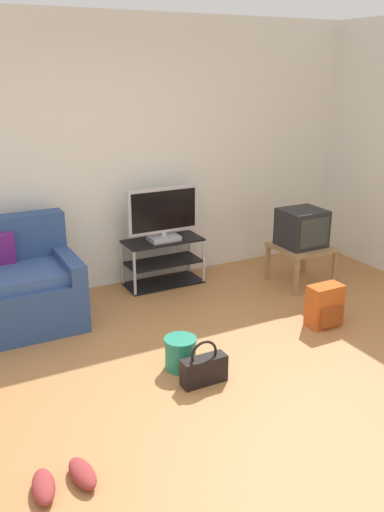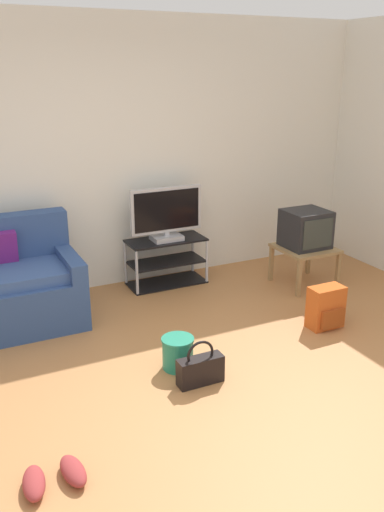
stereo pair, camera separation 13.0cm
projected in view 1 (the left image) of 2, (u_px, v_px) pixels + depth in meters
The scene contains 10 objects.
ground_plane at pixel (212, 405), 3.74m from camera, with size 9.00×9.80×0.02m, color #B27542.
wall_back at pixel (91, 158), 5.34m from camera, with size 9.00×0.10×2.70m, color silver.
tv_stand at pixel (163, 262), 5.73m from camera, with size 0.82×0.38×0.49m.
flat_tv at pixel (163, 215), 5.54m from camera, with size 0.77×0.22×0.56m.
side_table at pixel (301, 251), 5.71m from camera, with size 0.56×0.56×0.42m.
crt_tv at pixel (302, 228), 5.64m from camera, with size 0.43×0.41×0.39m.
backpack at pixel (325, 306), 4.82m from camera, with size 0.31×0.25×0.38m.
handbag at pixel (204, 369), 3.95m from camera, with size 0.34×0.12×0.34m.
cleaning_bucket at pixel (180, 352), 4.14m from camera, with size 0.25×0.25×0.25m.
sneakers_pair at pixel (63, 480), 2.98m from camera, with size 0.37×0.29×0.09m.
Camera 1 is at (-1.60, -2.76, 2.19)m, focal length 38.05 mm.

